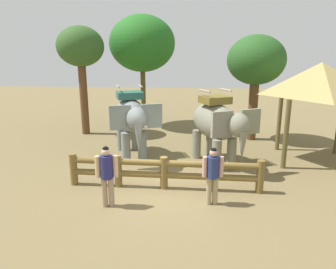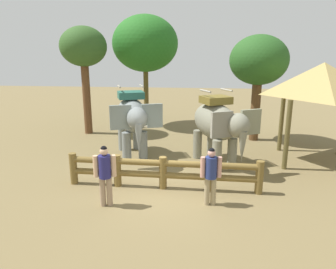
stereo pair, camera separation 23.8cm
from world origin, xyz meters
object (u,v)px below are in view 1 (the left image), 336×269
(tree_back_center, at_px, (256,62))
(tree_far_right, at_px, (81,49))
(elephant_center, at_px, (217,124))
(tourist_woman_in_black, at_px, (213,172))
(log_fence, at_px, (164,171))
(elephant_near_left, at_px, (131,118))
(thatched_shelter, at_px, (320,81))
(tree_far_left, at_px, (142,44))
(tourist_man_in_blue, at_px, (107,172))

(tree_back_center, bearing_deg, tree_far_right, 177.44)
(elephant_center, bearing_deg, tourist_woman_in_black, -95.27)
(elephant_center, distance_m, tree_back_center, 4.86)
(log_fence, bearing_deg, tree_back_center, 58.95)
(tree_back_center, height_order, tree_far_right, tree_far_right)
(elephant_near_left, relative_size, elephant_center, 1.04)
(elephant_near_left, relative_size, thatched_shelter, 0.91)
(log_fence, height_order, elephant_center, elephant_center)
(elephant_center, xyz_separation_m, tree_far_left, (-3.88, 6.42, 3.08))
(elephant_near_left, distance_m, tourist_man_in_blue, 4.44)
(tree_back_center, bearing_deg, thatched_shelter, -58.08)
(tourist_man_in_blue, distance_m, tree_back_center, 9.63)
(log_fence, xyz_separation_m, tree_back_center, (3.77, 6.26, 3.21))
(tree_back_center, bearing_deg, elephant_center, -117.24)
(log_fence, distance_m, elephant_center, 3.16)
(tree_far_left, bearing_deg, tree_back_center, -23.51)
(tourist_man_in_blue, bearing_deg, tree_back_center, 55.53)
(elephant_near_left, relative_size, tourist_woman_in_black, 2.08)
(log_fence, distance_m, tree_far_left, 9.94)
(elephant_near_left, height_order, thatched_shelter, thatched_shelter)
(log_fence, relative_size, elephant_near_left, 1.77)
(tourist_woman_in_black, bearing_deg, elephant_near_left, 127.90)
(thatched_shelter, bearing_deg, tree_far_right, 162.05)
(elephant_near_left, bearing_deg, tourist_woman_in_black, -52.10)
(thatched_shelter, bearing_deg, tree_back_center, 121.92)
(elephant_near_left, xyz_separation_m, elephant_center, (3.43, -0.66, -0.03))
(elephant_near_left, bearing_deg, tree_far_right, 132.04)
(tourist_man_in_blue, relative_size, tree_far_right, 0.32)
(tree_far_left, relative_size, tree_back_center, 1.24)
(thatched_shelter, distance_m, tree_far_left, 9.67)
(tourist_woman_in_black, xyz_separation_m, tree_back_center, (2.30, 7.21, 2.83))
(thatched_shelter, distance_m, tree_back_center, 3.62)
(log_fence, bearing_deg, tree_far_left, 103.39)
(elephant_near_left, relative_size, tree_back_center, 0.69)
(elephant_near_left, distance_m, tree_back_center, 6.65)
(tourist_man_in_blue, xyz_separation_m, thatched_shelter, (7.10, 4.57, 2.17))
(tourist_man_in_blue, relative_size, tree_far_left, 0.28)
(elephant_center, relative_size, tourist_man_in_blue, 1.91)
(elephant_center, relative_size, tourist_woman_in_black, 2.00)
(elephant_center, bearing_deg, tree_far_left, 121.16)
(log_fence, height_order, tourist_man_in_blue, tourist_man_in_blue)
(elephant_center, xyz_separation_m, tourist_man_in_blue, (-3.23, -3.74, -0.60))
(tree_far_left, bearing_deg, tree_far_right, -142.17)
(elephant_near_left, xyz_separation_m, tree_far_left, (-0.45, 5.76, 3.05))
(tree_far_right, bearing_deg, tree_far_left, 37.83)
(tourist_woman_in_black, bearing_deg, tree_far_right, 129.92)
(log_fence, height_order, tourist_woman_in_black, tourist_woman_in_black)
(tourist_man_in_blue, height_order, thatched_shelter, thatched_shelter)
(tourist_woman_in_black, distance_m, tree_far_left, 11.05)
(log_fence, relative_size, tree_back_center, 1.23)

